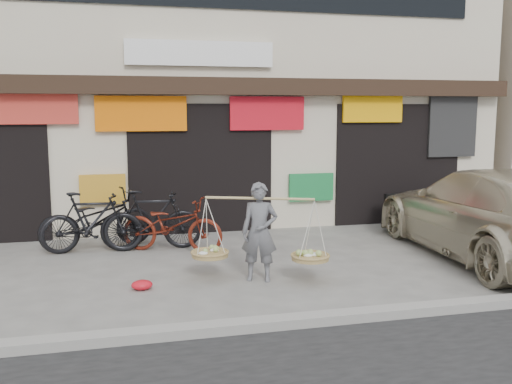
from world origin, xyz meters
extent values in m
plane|color=gray|center=(0.00, 0.00, 0.00)|extent=(70.00, 70.00, 0.00)
cube|color=gray|center=(0.00, -2.00, 0.06)|extent=(70.00, 0.25, 0.12)
cube|color=beige|center=(0.00, 6.50, 3.50)|extent=(14.00, 6.00, 7.00)
cube|color=black|center=(0.00, 3.35, 3.05)|extent=(14.00, 0.35, 0.35)
cube|color=black|center=(0.00, 3.75, 1.35)|extent=(3.00, 0.60, 2.70)
cube|color=black|center=(4.50, 3.75, 1.35)|extent=(3.00, 0.60, 2.70)
cube|color=red|center=(-3.20, 3.42, 2.60)|extent=(1.60, 0.08, 0.60)
cube|color=orange|center=(-1.20, 3.42, 2.50)|extent=(1.80, 0.08, 0.70)
cube|color=red|center=(1.40, 3.42, 2.50)|extent=(1.60, 0.08, 0.70)
cube|color=#FFAB08|center=(3.80, 3.42, 2.60)|extent=(1.40, 0.08, 0.60)
cube|color=#262626|center=(5.80, 3.42, 2.20)|extent=(1.20, 0.08, 1.40)
cube|color=gold|center=(-2.00, 3.42, 1.00)|extent=(0.90, 0.08, 0.60)
cube|color=#1D7F40|center=(2.40, 3.42, 0.90)|extent=(1.00, 0.08, 0.60)
cube|color=white|center=(0.00, 3.42, 3.70)|extent=(3.00, 0.08, 0.50)
imported|color=slate|center=(0.35, -0.10, 0.75)|extent=(0.64, 0.53, 1.50)
cylinder|color=tan|center=(0.35, -0.10, 1.26)|extent=(1.56, 0.63, 0.04)
cylinder|color=#A3864D|center=(-0.37, 0.17, 0.38)|extent=(0.56, 0.56, 0.07)
ellipsoid|color=#A5BF66|center=(-0.37, 0.17, 0.44)|extent=(0.39, 0.39, 0.10)
cylinder|color=#A3864D|center=(1.06, -0.37, 0.38)|extent=(0.56, 0.56, 0.07)
ellipsoid|color=#A5BF66|center=(1.06, -0.37, 0.44)|extent=(0.39, 0.39, 0.10)
imported|color=black|center=(-2.09, 2.55, 0.55)|extent=(2.23, 1.37, 1.10)
imported|color=black|center=(-1.12, 2.25, 0.56)|extent=(1.90, 0.66, 1.12)
imported|color=maroon|center=(-0.77, 1.99, 0.50)|extent=(2.00, 1.40, 1.00)
imported|color=black|center=(-2.20, 2.25, 0.56)|extent=(1.90, 0.66, 1.12)
imported|color=beige|center=(4.60, 0.23, 0.80)|extent=(2.54, 5.61, 1.59)
cube|color=black|center=(4.75, 2.84, 0.55)|extent=(1.70, 0.20, 0.45)
cube|color=silver|center=(4.75, 2.90, 0.45)|extent=(0.45, 0.05, 0.12)
ellipsoid|color=red|center=(-1.42, -0.14, 0.07)|extent=(0.31, 0.25, 0.14)
camera|label=1|loc=(-1.72, -8.26, 2.59)|focal=40.00mm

